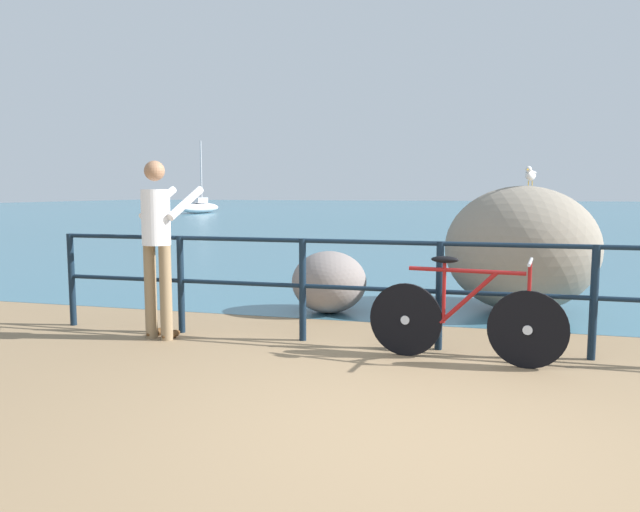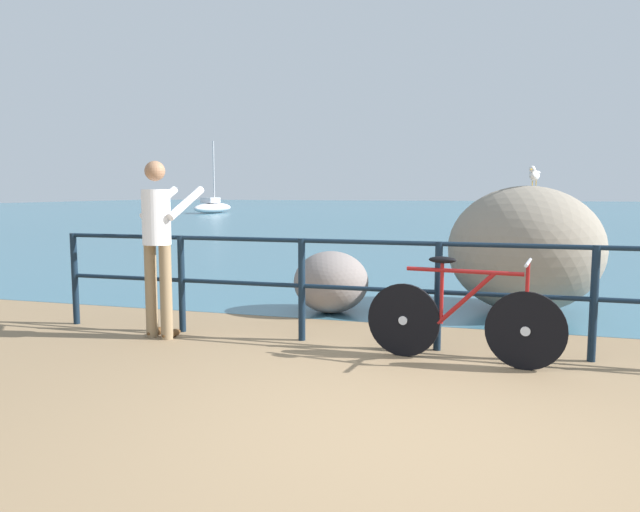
{
  "view_description": "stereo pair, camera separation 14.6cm",
  "coord_description": "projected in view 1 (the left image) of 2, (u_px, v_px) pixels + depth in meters",
  "views": [
    {
      "loc": [
        0.31,
        -3.52,
        1.48
      ],
      "look_at": [
        -1.26,
        2.41,
        0.81
      ],
      "focal_mm": 33.17,
      "sensor_mm": 36.0,
      "label": 1
    },
    {
      "loc": [
        0.45,
        -3.49,
        1.48
      ],
      "look_at": [
        -1.26,
        2.41,
        0.81
      ],
      "focal_mm": 33.17,
      "sensor_mm": 36.0,
      "label": 2
    }
  ],
  "objects": [
    {
      "name": "breakwater_boulder_left",
      "position": [
        329.0,
        282.0,
        7.22
      ],
      "size": [
        0.91,
        0.92,
        0.76
      ],
      "color": "gray",
      "rests_on": "ground"
    },
    {
      "name": "sea_surface",
      "position": [
        472.0,
        209.0,
        49.75
      ],
      "size": [
        120.0,
        90.0,
        0.01
      ],
      "primitive_type": "cube",
      "color": "#38667A",
      "rests_on": "ground_plane"
    },
    {
      "name": "promenade_railing",
      "position": [
        440.0,
        283.0,
        5.49
      ],
      "size": [
        8.05,
        0.07,
        1.02
      ],
      "color": "black",
      "rests_on": "ground_plane"
    },
    {
      "name": "breakwater_boulder_main",
      "position": [
        521.0,
        249.0,
        7.31
      ],
      "size": [
        1.86,
        1.87,
        1.55
      ],
      "color": "gray",
      "rests_on": "ground"
    },
    {
      "name": "ground_plane",
      "position": [
        467.0,
        231.0,
        22.86
      ],
      "size": [
        120.0,
        120.0,
        0.1
      ],
      "primitive_type": "cube",
      "color": "#846B4C"
    },
    {
      "name": "person_at_railing",
      "position": [
        158.0,
        241.0,
        5.88
      ],
      "size": [
        0.54,
        0.67,
        1.78
      ],
      "rotation": [
        0.0,
        0.0,
        1.36
      ],
      "color": "#8C7251",
      "rests_on": "ground_plane"
    },
    {
      "name": "seagull",
      "position": [
        531.0,
        174.0,
        7.16
      ],
      "size": [
        0.19,
        0.34,
        0.23
      ],
      "rotation": [
        0.0,
        0.0,
        4.41
      ],
      "color": "gold",
      "rests_on": "breakwater_boulder_main"
    },
    {
      "name": "bicycle",
      "position": [
        465.0,
        318.0,
        5.12
      ],
      "size": [
        1.69,
        0.48,
        0.92
      ],
      "rotation": [
        0.0,
        0.0,
        -0.12
      ],
      "color": "black",
      "rests_on": "ground_plane"
    },
    {
      "name": "sailboat",
      "position": [
        200.0,
        207.0,
        40.38
      ],
      "size": [
        1.62,
        4.48,
        4.9
      ],
      "rotation": [
        0.0,
        0.0,
        1.5
      ],
      "color": "white",
      "rests_on": "sea_surface"
    }
  ]
}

